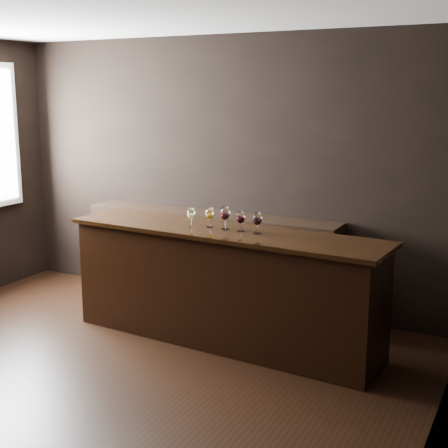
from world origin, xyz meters
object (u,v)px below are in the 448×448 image
at_px(glass_white, 191,214).
at_px(glass_amber, 210,214).
at_px(glass_red_c, 257,219).
at_px(back_bar_shelf, 210,260).
at_px(glass_red_b, 241,218).
at_px(glass_red_a, 225,214).
at_px(bar_counter, 224,288).

bearing_deg(glass_white, glass_amber, 21.22).
distance_m(glass_amber, glass_red_c, 0.49).
relative_size(back_bar_shelf, glass_white, 16.51).
height_order(back_bar_shelf, glass_red_b, glass_red_b).
xyz_separation_m(back_bar_shelf, glass_red_c, (0.90, -0.80, 0.67)).
bearing_deg(glass_white, glass_red_b, 3.63).
bearing_deg(glass_red_c, glass_white, -178.94).
height_order(glass_red_a, glass_red_c, glass_red_a).
distance_m(glass_white, glass_red_b, 0.48).
height_order(bar_counter, glass_red_b, glass_red_b).
bearing_deg(glass_red_c, glass_red_a, 172.63).
xyz_separation_m(glass_red_a, glass_red_b, (0.16, -0.02, -0.02)).
xyz_separation_m(bar_counter, glass_amber, (-0.16, 0.04, 0.66)).
distance_m(back_bar_shelf, glass_red_b, 1.26).
xyz_separation_m(glass_red_b, glass_red_c, (0.17, -0.02, 0.01)).
height_order(bar_counter, glass_amber, glass_amber).
distance_m(bar_counter, glass_red_b, 0.68).
relative_size(glass_red_a, glass_red_b, 1.15).
bearing_deg(glass_amber, back_bar_shelf, 118.70).
bearing_deg(glass_red_c, glass_amber, 174.36).
distance_m(back_bar_shelf, glass_red_c, 1.37).
height_order(glass_amber, glass_red_b, glass_red_b).
xyz_separation_m(glass_white, glass_amber, (0.16, 0.06, 0.00)).
relative_size(glass_white, glass_amber, 0.99).
bearing_deg(glass_red_c, bar_counter, 177.86).
bearing_deg(glass_red_a, glass_red_b, -8.46).
bearing_deg(glass_red_a, glass_white, -170.11).
relative_size(back_bar_shelf, glass_red_c, 15.11).
bearing_deg(glass_red_b, glass_red_c, -6.29).
relative_size(bar_counter, glass_red_b, 16.36).
xyz_separation_m(bar_counter, back_bar_shelf, (-0.57, 0.78, -0.00)).
distance_m(glass_red_b, glass_red_c, 0.17).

